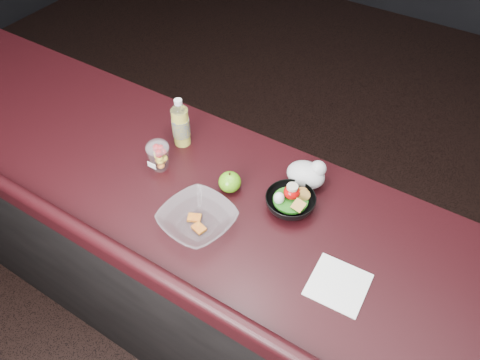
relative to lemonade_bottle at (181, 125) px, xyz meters
name	(u,v)px	position (x,y,z in m)	size (l,w,h in m)	color
room_shell	(121,1)	(0.30, -0.46, 0.73)	(8.00, 8.00, 8.00)	black
counter	(229,283)	(0.30, -0.16, -0.59)	(4.06, 0.71, 1.02)	black
lemonade_bottle	(181,125)	(0.00, 0.00, 0.00)	(0.07, 0.07, 0.20)	gold
fruit_cup	(158,155)	(0.01, -0.15, -0.02)	(0.08, 0.08, 0.12)	white
green_apple	(230,182)	(0.28, -0.11, -0.05)	(0.08, 0.08, 0.08)	#448C10
plastic_bag	(307,174)	(0.49, 0.06, -0.04)	(0.13, 0.11, 0.10)	silver
snack_bowl	(290,201)	(0.49, -0.07, -0.05)	(0.18, 0.18, 0.09)	black
takeout_bowl	(197,220)	(0.28, -0.29, -0.05)	(0.26, 0.26, 0.06)	silver
paper_napkin	(338,284)	(0.75, -0.25, -0.08)	(0.16, 0.16, 0.00)	white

